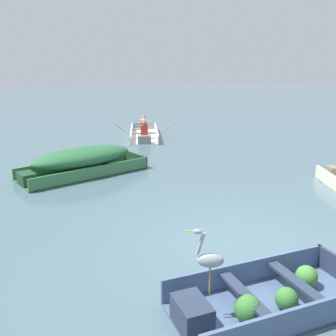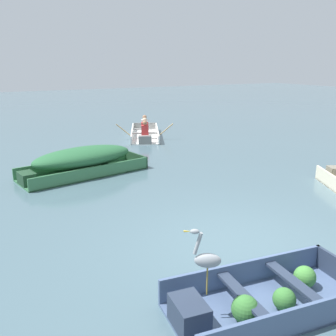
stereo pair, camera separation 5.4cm
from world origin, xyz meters
TOP-DOWN VIEW (x-y plane):
  - ground_plane at (0.00, 0.00)m, footprint 80.00×80.00m
  - dinghy_slate_blue_foreground at (-0.89, -1.53)m, footprint 2.75×1.49m
  - skiff_green_near_moored at (-1.13, 5.53)m, footprint 3.73×1.81m
  - rowboat_white_with_crew at (2.74, 9.54)m, footprint 2.56×3.54m
  - heron_on_dinghy at (-1.66, -1.33)m, footprint 0.42×0.31m

SIDE VIEW (x-z plane):
  - ground_plane at x=0.00m, z-range 0.00..0.00m
  - dinghy_slate_blue_foreground at x=-0.89m, z-range -0.04..0.34m
  - rowboat_white_with_crew at x=2.74m, z-range -0.25..0.66m
  - skiff_green_near_moored at x=-1.13m, z-range 0.05..0.84m
  - heron_on_dinghy at x=-1.66m, z-range 0.43..1.27m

